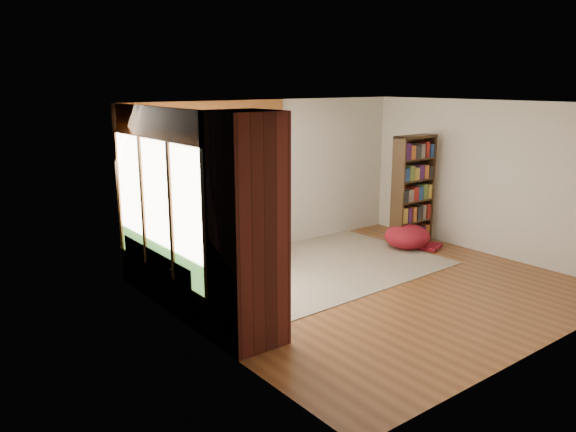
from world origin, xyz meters
TOP-DOWN VIEW (x-y plane):
  - floor at (0.00, 0.00)m, footprint 5.50×5.50m
  - ceiling at (0.00, 0.00)m, footprint 5.50×5.50m
  - wall_back at (0.00, 2.50)m, footprint 5.50×0.04m
  - wall_front at (0.00, -2.50)m, footprint 5.50×0.04m
  - wall_left at (-2.75, 0.00)m, footprint 0.04×5.00m
  - wall_right at (2.75, 0.00)m, footprint 0.04×5.00m
  - windows_back at (-1.20, 2.47)m, footprint 2.82×0.10m
  - windows_left at (-2.72, 1.20)m, footprint 0.10×2.62m
  - roller_blind at (-2.69, 2.03)m, footprint 0.03×0.72m
  - brick_chimney at (-2.40, -0.35)m, footprint 0.70×0.70m
  - sectional_sofa at (-1.95, 1.70)m, footprint 2.20×2.20m
  - area_rug at (0.04, 1.23)m, footprint 3.80×2.96m
  - bookshelf at (2.14, 1.13)m, footprint 0.85×0.28m
  - pouf at (1.88, 1.00)m, footprint 0.97×0.97m
  - dog_tan at (-1.72, 1.83)m, footprint 1.17×1.08m
  - dog_brindle at (-2.25, 1.35)m, footprint 0.55×0.86m
  - throw_pillows at (-1.92, 1.85)m, footprint 1.98×1.68m

SIDE VIEW (x-z plane):
  - floor at x=0.00m, z-range 0.00..0.00m
  - area_rug at x=0.04m, z-range 0.00..0.01m
  - pouf at x=1.88m, z-range 0.01..0.44m
  - sectional_sofa at x=-1.95m, z-range -0.10..0.70m
  - dog_brindle at x=-2.25m, z-range 0.54..0.99m
  - throw_pillows at x=-1.92m, z-range 0.57..1.02m
  - dog_tan at x=-1.72m, z-range 0.54..1.11m
  - bookshelf at x=2.14m, z-range 0.00..1.98m
  - wall_back at x=0.00m, z-range 0.00..2.60m
  - wall_front at x=0.00m, z-range 0.00..2.60m
  - wall_left at x=-2.75m, z-range 0.00..2.60m
  - wall_right at x=2.75m, z-range 0.00..2.60m
  - brick_chimney at x=-2.40m, z-range 0.00..2.60m
  - windows_back at x=-1.20m, z-range 0.40..2.30m
  - windows_left at x=-2.72m, z-range 0.40..2.30m
  - roller_blind at x=-2.69m, z-range 1.30..2.20m
  - ceiling at x=0.00m, z-range 2.60..2.60m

